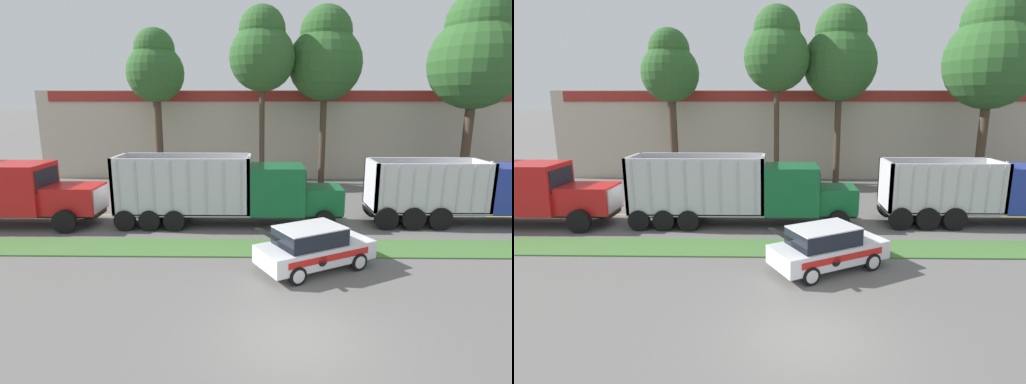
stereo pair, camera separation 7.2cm
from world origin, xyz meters
The scene contains 16 objects.
ground_plane centered at (0.00, 0.00, 0.00)m, with size 600.00×600.00×0.00m, color slate.
grass_verge centered at (0.00, 6.60, 0.03)m, with size 120.00×2.11×0.06m, color #477538.
centre_line_2 centered at (-14.45, 11.65, 0.00)m, with size 2.40×0.14×0.01m, color yellow.
centre_line_3 centered at (-9.05, 11.65, 0.00)m, with size 2.40×0.14×0.01m, color yellow.
centre_line_4 centered at (-3.65, 11.65, 0.00)m, with size 2.40×0.14×0.01m, color yellow.
centre_line_5 centered at (1.75, 11.65, 0.00)m, with size 2.40×0.14×0.01m, color yellow.
centre_line_6 centered at (7.15, 11.65, 0.00)m, with size 2.40×0.14×0.01m, color yellow.
centre_line_7 centered at (12.55, 11.65, 0.00)m, with size 2.40×0.14×0.01m, color yellow.
dump_truck_lead centered at (-1.58, 10.12, 1.59)m, with size 11.23×2.67×3.58m.
dump_truck_mid centered at (10.88, 10.46, 1.57)m, with size 11.20×2.63×3.33m.
rally_car centered at (1.04, 4.52, 0.86)m, with size 4.67×3.64×1.70m.
store_building_backdrop centered at (2.47, 28.54, 3.50)m, with size 42.43×12.10×6.99m.
tree_behind_left centered at (3.64, 20.67, 9.30)m, with size 5.31×5.31×12.78m.
tree_behind_centre centered at (-0.89, 19.46, 9.51)m, with size 4.59×4.59×12.53m.
tree_behind_right centered at (13.03, 17.99, 9.19)m, with size 6.02×6.02×13.13m.
tree_behind_far_right centered at (-8.56, 20.31, 8.43)m, with size 4.14×4.14×11.24m.
Camera 2 is at (-0.79, -9.41, 6.06)m, focal length 28.00 mm.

